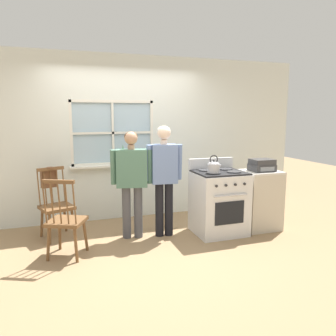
{
  "coord_description": "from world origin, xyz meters",
  "views": [
    {
      "loc": [
        -1.02,
        -3.99,
        1.73
      ],
      "look_at": [
        0.41,
        0.29,
        1.0
      ],
      "focal_mm": 35.0,
      "sensor_mm": 36.0,
      "label": 1
    }
  ],
  "objects_px": {
    "potted_plant": "(123,158)",
    "side_counter": "(259,200)",
    "handbag": "(49,178)",
    "stove": "(219,202)",
    "person_elderly_left": "(132,175)",
    "person_teen_center": "(164,171)",
    "kettle": "(214,167)",
    "stereo": "(262,165)",
    "chair_near_wall": "(66,222)",
    "chair_by_window": "(56,207)"
  },
  "relations": [
    {
      "from": "chair_near_wall",
      "to": "person_teen_center",
      "type": "relative_size",
      "value": 0.63
    },
    {
      "from": "person_elderly_left",
      "to": "stove",
      "type": "relative_size",
      "value": 1.39
    },
    {
      "from": "stereo",
      "to": "chair_near_wall",
      "type": "bearing_deg",
      "value": -177.52
    },
    {
      "from": "chair_by_window",
      "to": "stereo",
      "type": "height_order",
      "value": "stereo"
    },
    {
      "from": "chair_near_wall",
      "to": "person_teen_center",
      "type": "xyz_separation_m",
      "value": [
        1.36,
        0.31,
        0.5
      ]
    },
    {
      "from": "chair_near_wall",
      "to": "side_counter",
      "type": "bearing_deg",
      "value": -152.65
    },
    {
      "from": "person_teen_center",
      "to": "kettle",
      "type": "xyz_separation_m",
      "value": [
        0.64,
        -0.28,
        0.08
      ]
    },
    {
      "from": "kettle",
      "to": "person_teen_center",
      "type": "bearing_deg",
      "value": 156.26
    },
    {
      "from": "chair_by_window",
      "to": "chair_near_wall",
      "type": "bearing_deg",
      "value": -101.25
    },
    {
      "from": "chair_by_window",
      "to": "kettle",
      "type": "xyz_separation_m",
      "value": [
        2.11,
        -0.7,
        0.58
      ]
    },
    {
      "from": "person_elderly_left",
      "to": "handbag",
      "type": "height_order",
      "value": "person_elderly_left"
    },
    {
      "from": "stove",
      "to": "handbag",
      "type": "distance_m",
      "value": 2.5
    },
    {
      "from": "person_teen_center",
      "to": "side_counter",
      "type": "xyz_separation_m",
      "value": [
        1.49,
        -0.16,
        -0.5
      ]
    },
    {
      "from": "potted_plant",
      "to": "side_counter",
      "type": "height_order",
      "value": "potted_plant"
    },
    {
      "from": "stove",
      "to": "potted_plant",
      "type": "height_order",
      "value": "potted_plant"
    },
    {
      "from": "potted_plant",
      "to": "handbag",
      "type": "bearing_deg",
      "value": -164.57
    },
    {
      "from": "stove",
      "to": "stereo",
      "type": "relative_size",
      "value": 3.19
    },
    {
      "from": "handbag",
      "to": "chair_by_window",
      "type": "bearing_deg",
      "value": -69.96
    },
    {
      "from": "handbag",
      "to": "stereo",
      "type": "distance_m",
      "value": 3.15
    },
    {
      "from": "person_elderly_left",
      "to": "potted_plant",
      "type": "xyz_separation_m",
      "value": [
        0.05,
        0.89,
        0.13
      ]
    },
    {
      "from": "kettle",
      "to": "side_counter",
      "type": "distance_m",
      "value": 1.03
    },
    {
      "from": "stereo",
      "to": "person_teen_center",
      "type": "bearing_deg",
      "value": 172.97
    },
    {
      "from": "chair_near_wall",
      "to": "person_elderly_left",
      "type": "distance_m",
      "value": 1.08
    },
    {
      "from": "chair_by_window",
      "to": "potted_plant",
      "type": "bearing_deg",
      "value": 6.59
    },
    {
      "from": "stove",
      "to": "handbag",
      "type": "bearing_deg",
      "value": 161.37
    },
    {
      "from": "stove",
      "to": "side_counter",
      "type": "height_order",
      "value": "stove"
    },
    {
      "from": "chair_near_wall",
      "to": "stereo",
      "type": "relative_size",
      "value": 2.93
    },
    {
      "from": "chair_by_window",
      "to": "side_counter",
      "type": "height_order",
      "value": "chair_by_window"
    },
    {
      "from": "handbag",
      "to": "stove",
      "type": "bearing_deg",
      "value": -18.63
    },
    {
      "from": "kettle",
      "to": "stereo",
      "type": "xyz_separation_m",
      "value": [
        0.85,
        0.1,
        -0.04
      ]
    },
    {
      "from": "chair_by_window",
      "to": "stereo",
      "type": "xyz_separation_m",
      "value": [
        2.96,
        -0.61,
        0.54
      ]
    },
    {
      "from": "chair_by_window",
      "to": "chair_near_wall",
      "type": "distance_m",
      "value": 0.74
    },
    {
      "from": "chair_near_wall",
      "to": "handbag",
      "type": "distance_m",
      "value": 1.04
    },
    {
      "from": "person_teen_center",
      "to": "stereo",
      "type": "xyz_separation_m",
      "value": [
        1.49,
        -0.18,
        0.04
      ]
    },
    {
      "from": "potted_plant",
      "to": "kettle",
      "type": "bearing_deg",
      "value": -50.15
    },
    {
      "from": "stove",
      "to": "chair_near_wall",
      "type": "bearing_deg",
      "value": -175.8
    },
    {
      "from": "handbag",
      "to": "side_counter",
      "type": "height_order",
      "value": "handbag"
    },
    {
      "from": "person_elderly_left",
      "to": "side_counter",
      "type": "bearing_deg",
      "value": 4.36
    },
    {
      "from": "potted_plant",
      "to": "stereo",
      "type": "height_order",
      "value": "potted_plant"
    },
    {
      "from": "stove",
      "to": "handbag",
      "type": "xyz_separation_m",
      "value": [
        -2.35,
        0.79,
        0.35
      ]
    },
    {
      "from": "person_teen_center",
      "to": "stove",
      "type": "distance_m",
      "value": 0.94
    },
    {
      "from": "chair_by_window",
      "to": "stereo",
      "type": "distance_m",
      "value": 3.07
    },
    {
      "from": "kettle",
      "to": "side_counter",
      "type": "relative_size",
      "value": 0.27
    },
    {
      "from": "chair_near_wall",
      "to": "person_elderly_left",
      "type": "bearing_deg",
      "value": -133.15
    },
    {
      "from": "stove",
      "to": "chair_by_window",
      "type": "bearing_deg",
      "value": 165.84
    },
    {
      "from": "person_elderly_left",
      "to": "kettle",
      "type": "relative_size",
      "value": 6.11
    },
    {
      "from": "chair_by_window",
      "to": "stove",
      "type": "relative_size",
      "value": 0.92
    },
    {
      "from": "side_counter",
      "to": "stove",
      "type": "bearing_deg",
      "value": 178.83
    },
    {
      "from": "chair_by_window",
      "to": "person_elderly_left",
      "type": "xyz_separation_m",
      "value": [
        1.02,
        -0.36,
        0.45
      ]
    },
    {
      "from": "chair_by_window",
      "to": "handbag",
      "type": "height_order",
      "value": "same"
    }
  ]
}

